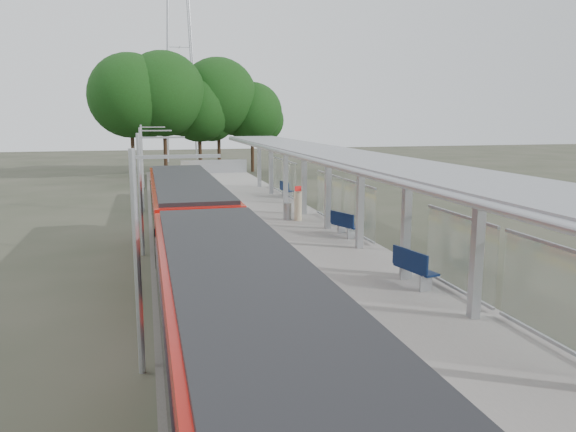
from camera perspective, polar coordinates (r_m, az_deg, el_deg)
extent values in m
cube|color=#59544C|center=(26.88, -10.66, -2.95)|extent=(3.00, 70.00, 0.24)
cube|color=gray|center=(27.42, -1.27, -1.70)|extent=(6.00, 50.00, 1.00)
cube|color=gold|center=(26.88, -6.58, -0.89)|extent=(0.60, 50.00, 0.02)
cube|color=#9EA0A5|center=(51.66, -7.51, 5.02)|extent=(6.00, 0.10, 1.20)
cube|color=red|center=(9.68, -4.23, -13.46)|extent=(2.65, 13.50, 2.50)
cube|color=black|center=(9.66, -4.24, -13.18)|extent=(2.72, 12.96, 1.20)
cube|color=black|center=(9.24, -4.34, -6.05)|extent=(2.40, 12.82, 0.15)
cube|color=#0C597F|center=(10.04, 3.66, -13.49)|extent=(0.04, 1.30, 2.00)
cube|color=black|center=(23.54, -10.18, -3.47)|extent=(2.50, 13.50, 0.70)
cube|color=red|center=(23.22, -10.31, 0.37)|extent=(2.65, 13.50, 2.50)
cube|color=black|center=(23.21, -10.31, 0.49)|extent=(2.72, 12.96, 1.20)
cube|color=black|center=(23.04, -10.41, 3.56)|extent=(2.40, 12.83, 0.15)
cube|color=#0C597F|center=(23.37, -6.97, 0.15)|extent=(0.04, 1.30, 2.00)
cylinder|color=black|center=(19.08, -9.11, -7.61)|extent=(2.20, 0.70, 0.70)
cube|color=black|center=(16.39, -8.53, -4.54)|extent=(2.30, 0.80, 2.40)
cube|color=#9EA0A5|center=(14.94, 18.64, -3.45)|extent=(0.25, 0.25, 3.50)
cube|color=#9EA0A5|center=(18.35, 11.91, -0.68)|extent=(0.25, 0.25, 3.50)
cube|color=#9EA0A5|center=(21.95, 7.34, 1.21)|extent=(0.25, 0.25, 3.50)
cube|color=#9EA0A5|center=(25.67, 4.08, 2.56)|extent=(0.25, 0.25, 3.50)
cube|color=#9EA0A5|center=(29.47, 1.64, 3.56)|extent=(0.25, 0.25, 3.50)
cube|color=#9EA0A5|center=(33.31, -0.24, 4.32)|extent=(0.25, 0.25, 3.50)
cube|color=#9EA0A5|center=(37.19, -1.73, 4.92)|extent=(0.25, 0.25, 3.50)
cube|color=#9EA0A5|center=(41.09, -2.95, 5.41)|extent=(0.25, 0.25, 3.50)
cube|color=gray|center=(23.48, 4.74, 6.33)|extent=(3.20, 38.00, 0.16)
cylinder|color=#9EA0A5|center=(23.03, 1.06, 6.09)|extent=(0.24, 38.00, 0.24)
cube|color=silver|center=(13.94, 25.43, -7.21)|extent=(0.05, 3.70, 2.20)
cube|color=silver|center=(17.08, 16.91, -3.59)|extent=(0.05, 3.70, 2.20)
cube|color=silver|center=(24.13, 7.13, 0.70)|extent=(0.05, 3.70, 2.20)
cube|color=silver|center=(27.85, 4.14, 2.01)|extent=(0.05, 3.70, 2.20)
cube|color=silver|center=(35.47, 0.08, 3.78)|extent=(0.05, 3.70, 2.20)
cube|color=silver|center=(39.34, -1.36, 4.40)|extent=(0.05, 3.70, 2.20)
cylinder|color=#382316|center=(57.96, -15.47, 6.38)|extent=(0.36, 0.36, 5.39)
sphere|color=#144413|center=(57.89, -15.72, 11.71)|extent=(8.20, 8.20, 8.20)
cylinder|color=#382316|center=(58.36, -12.36, 6.60)|extent=(0.36, 0.36, 5.53)
sphere|color=#144413|center=(58.30, -12.57, 12.03)|extent=(8.41, 8.41, 8.41)
cylinder|color=#382316|center=(60.33, -8.91, 6.39)|extent=(0.36, 0.36, 4.64)
sphere|color=#144413|center=(60.21, -9.04, 10.80)|extent=(7.05, 7.05, 7.05)
cylinder|color=#382316|center=(61.57, -7.02, 6.88)|extent=(0.36, 0.36, 5.43)
sphere|color=#144413|center=(61.51, -7.13, 11.94)|extent=(8.26, 8.26, 8.26)
cylinder|color=#382316|center=(62.79, -3.63, 6.50)|extent=(0.36, 0.36, 4.34)
sphere|color=#144413|center=(62.66, -3.68, 10.45)|extent=(6.59, 6.59, 6.59)
cylinder|color=#9EA0A5|center=(13.60, -15.06, -4.79)|extent=(0.16, 0.16, 5.40)
cube|color=#9EA0A5|center=(13.21, -11.20, 5.95)|extent=(2.00, 0.08, 0.08)
cylinder|color=#9EA0A5|center=(25.40, -14.76, 2.05)|extent=(0.16, 0.16, 5.40)
cube|color=#9EA0A5|center=(25.19, -12.73, 7.79)|extent=(2.00, 0.08, 0.08)
cylinder|color=#9EA0A5|center=(37.32, -14.65, 4.54)|extent=(0.16, 0.16, 5.40)
cube|color=#9EA0A5|center=(37.18, -13.27, 8.44)|extent=(2.00, 0.08, 0.08)
cylinder|color=#9EA0A5|center=(49.28, -14.60, 5.82)|extent=(0.16, 0.16, 5.40)
cube|color=#9EA0A5|center=(49.18, -13.55, 8.78)|extent=(2.00, 0.08, 0.08)
cube|color=#0E1E46|center=(17.68, 12.87, -5.31)|extent=(0.82, 1.70, 0.07)
cube|color=#0E1E46|center=(17.51, 12.27, -4.34)|extent=(0.41, 1.61, 0.60)
cube|color=#9EA0A5|center=(17.20, 13.82, -6.66)|extent=(0.44, 0.15, 0.48)
cube|color=#9EA0A5|center=(18.31, 11.91, -5.55)|extent=(0.44, 0.15, 0.48)
cube|color=#0E1E46|center=(24.35, 5.94, -0.97)|extent=(0.95, 1.58, 0.06)
cube|color=#0E1E46|center=(24.23, 5.51, -0.30)|extent=(0.58, 1.44, 0.55)
cube|color=#9EA0A5|center=(23.84, 6.43, -1.79)|extent=(0.40, 0.20, 0.44)
cube|color=#9EA0A5|center=(24.95, 5.46, -1.24)|extent=(0.40, 0.20, 0.44)
cube|color=#0E1E46|center=(35.97, -0.09, 2.64)|extent=(0.63, 1.49, 0.06)
cube|color=#0E1E46|center=(35.89, -0.39, 3.09)|extent=(0.26, 1.43, 0.53)
cube|color=#9EA0A5|center=(35.45, 0.14, 2.17)|extent=(0.39, 0.11, 0.42)
cube|color=#9EA0A5|center=(36.56, -0.31, 2.41)|extent=(0.39, 0.11, 0.42)
cylinder|color=beige|center=(27.78, 1.02, 1.03)|extent=(0.39, 0.39, 1.45)
cube|color=red|center=(27.66, 1.02, 2.81)|extent=(0.34, 0.14, 0.24)
cylinder|color=#9EA0A5|center=(28.04, -0.07, 0.49)|extent=(0.49, 0.49, 0.85)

